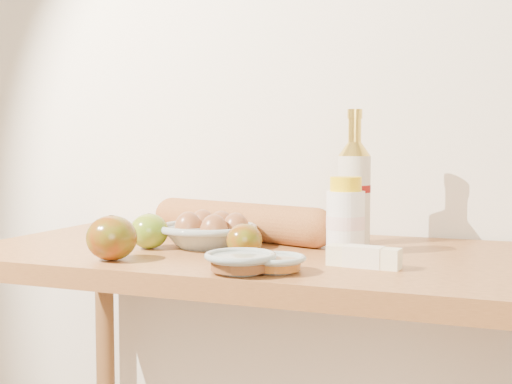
# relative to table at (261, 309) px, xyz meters

# --- Properties ---
(back_wall) EXTENTS (3.50, 0.02, 2.60)m
(back_wall) POSITION_rel_table_xyz_m (0.00, 0.33, 0.52)
(back_wall) COLOR white
(back_wall) RESTS_ON ground
(table) EXTENTS (1.20, 0.60, 0.90)m
(table) POSITION_rel_table_xyz_m (0.00, 0.00, 0.00)
(table) COLOR #B06F38
(table) RESTS_ON ground
(bourbon_bottle) EXTENTS (0.09, 0.09, 0.29)m
(bourbon_bottle) POSITION_rel_table_xyz_m (0.16, 0.14, 0.24)
(bourbon_bottle) COLOR beige
(bourbon_bottle) RESTS_ON table
(cream_bottle) EXTENTS (0.08, 0.08, 0.15)m
(cream_bottle) POSITION_rel_table_xyz_m (0.17, 0.02, 0.19)
(cream_bottle) COLOR white
(cream_bottle) RESTS_ON table
(egg_bowl) EXTENTS (0.27, 0.27, 0.07)m
(egg_bowl) POSITION_rel_table_xyz_m (-0.11, -0.00, 0.15)
(egg_bowl) COLOR gray
(egg_bowl) RESTS_ON table
(baguette) EXTENTS (0.51, 0.24, 0.08)m
(baguette) POSITION_rel_table_xyz_m (-0.10, 0.12, 0.17)
(baguette) COLOR #B36D36
(baguette) RESTS_ON table
(apple_yellowgreen) EXTENTS (0.09, 0.09, 0.07)m
(apple_yellowgreen) POSITION_rel_table_xyz_m (-0.22, -0.07, 0.16)
(apple_yellowgreen) COLOR olive
(apple_yellowgreen) RESTS_ON table
(apple_redgreen_front) EXTENTS (0.10, 0.10, 0.08)m
(apple_redgreen_front) POSITION_rel_table_xyz_m (-0.22, -0.22, 0.17)
(apple_redgreen_front) COLOR maroon
(apple_redgreen_front) RESTS_ON table
(apple_redgreen_right) EXTENTS (0.09, 0.09, 0.06)m
(apple_redgreen_right) POSITION_rel_table_xyz_m (0.00, -0.09, 0.16)
(apple_redgreen_right) COLOR #981508
(apple_redgreen_right) RESTS_ON table
(sugar_bowl) EXTENTS (0.15, 0.15, 0.03)m
(sugar_bowl) POSITION_rel_table_xyz_m (0.05, -0.25, 0.14)
(sugar_bowl) COLOR #909D96
(sugar_bowl) RESTS_ON table
(syrup_bowl) EXTENTS (0.10, 0.10, 0.03)m
(syrup_bowl) POSITION_rel_table_xyz_m (0.11, -0.22, 0.14)
(syrup_bowl) COLOR #96A49D
(syrup_bowl) RESTS_ON table
(butter_stick) EXTENTS (0.13, 0.05, 0.04)m
(butter_stick) POSITION_rel_table_xyz_m (0.23, -0.12, 0.14)
(butter_stick) COLOR #F7EEBF
(butter_stick) RESTS_ON table
(apple_extra) EXTENTS (0.10, 0.10, 0.08)m
(apple_extra) POSITION_rel_table_xyz_m (-0.21, -0.22, 0.17)
(apple_extra) COLOR maroon
(apple_extra) RESTS_ON table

